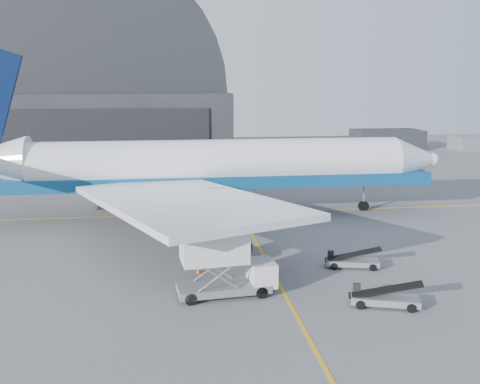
{
  "coord_description": "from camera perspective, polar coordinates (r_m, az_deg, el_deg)",
  "views": [
    {
      "loc": [
        -7.26,
        -35.51,
        13.8
      ],
      "look_at": [
        -1.41,
        9.28,
        4.5
      ],
      "focal_mm": 40.0,
      "sensor_mm": 36.0,
      "label": 1
    }
  ],
  "objects": [
    {
      "name": "ground",
      "position": [
        38.79,
        3.9,
        -9.24
      ],
      "size": [
        200.0,
        200.0,
        0.0
      ],
      "primitive_type": "plane",
      "color": "#565659",
      "rests_on": "ground"
    },
    {
      "name": "taxi_lines",
      "position": [
        50.64,
        1.09,
        -4.17
      ],
      "size": [
        80.0,
        42.12,
        0.02
      ],
      "color": "gold",
      "rests_on": "ground"
    },
    {
      "name": "hangar",
      "position": [
        101.62,
        -15.97,
        8.79
      ],
      "size": [
        50.0,
        28.3,
        28.0
      ],
      "color": "black",
      "rests_on": "ground"
    },
    {
      "name": "distant_bldg_a",
      "position": [
        117.47,
        15.33,
        4.48
      ],
      "size": [
        14.0,
        8.0,
        4.0
      ],
      "primitive_type": "cube",
      "color": "black",
      "rests_on": "ground"
    },
    {
      "name": "distant_bldg_b",
      "position": [
        121.58,
        23.49,
        4.16
      ],
      "size": [
        8.0,
        6.0,
        2.8
      ],
      "primitive_type": "cube",
      "color": "slate",
      "rests_on": "ground"
    },
    {
      "name": "airliner",
      "position": [
        55.55,
        -4.41,
        2.67
      ],
      "size": [
        52.76,
        51.16,
        18.51
      ],
      "color": "white",
      "rests_on": "ground"
    },
    {
      "name": "catering_truck",
      "position": [
        35.15,
        -1.88,
        -7.58
      ],
      "size": [
        6.65,
        3.06,
        4.42
      ],
      "rotation": [
        0.0,
        0.0,
        0.11
      ],
      "color": "slate",
      "rests_on": "ground"
    },
    {
      "name": "pushback_tug",
      "position": [
        42.58,
        -1.21,
        -6.29
      ],
      "size": [
        4.28,
        2.83,
        1.86
      ],
      "rotation": [
        0.0,
        0.0,
        -0.13
      ],
      "color": "black",
      "rests_on": "ground"
    },
    {
      "name": "belt_loader_a",
      "position": [
        35.29,
        15.11,
        -10.89
      ],
      "size": [
        4.55,
        2.59,
        1.71
      ],
      "rotation": [
        0.0,
        0.0,
        -0.3
      ],
      "color": "slate",
      "rests_on": "ground"
    },
    {
      "name": "belt_loader_b",
      "position": [
        41.72,
        11.84,
        -7.22
      ],
      "size": [
        4.29,
        2.19,
        1.6
      ],
      "rotation": [
        0.0,
        0.0,
        -0.22
      ],
      "color": "slate",
      "rests_on": "ground"
    },
    {
      "name": "traffic_cone",
      "position": [
        39.92,
        -4.45,
        -8.3
      ],
      "size": [
        0.31,
        0.31,
        0.45
      ],
      "color": "#FF4C08",
      "rests_on": "ground"
    }
  ]
}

